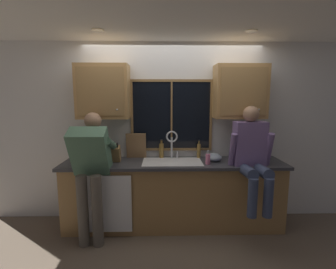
% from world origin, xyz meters
% --- Properties ---
extents(back_wall, '(5.33, 0.12, 2.55)m').
position_xyz_m(back_wall, '(0.00, 0.06, 1.27)').
color(back_wall, silver).
rests_on(back_wall, floor).
extents(ceiling_downlight_left, '(0.14, 0.14, 0.01)m').
position_xyz_m(ceiling_downlight_left, '(-0.88, -0.60, 2.54)').
color(ceiling_downlight_left, '#FFEAB2').
extents(ceiling_downlight_right, '(0.14, 0.14, 0.01)m').
position_xyz_m(ceiling_downlight_right, '(0.88, -0.60, 2.54)').
color(ceiling_downlight_right, '#FFEAB2').
extents(window_glass, '(1.10, 0.02, 0.95)m').
position_xyz_m(window_glass, '(-0.02, -0.01, 1.52)').
color(window_glass, black).
extents(window_frame_top, '(1.17, 0.02, 0.04)m').
position_xyz_m(window_frame_top, '(-0.02, -0.02, 2.02)').
color(window_frame_top, olive).
extents(window_frame_bottom, '(1.17, 0.02, 0.04)m').
position_xyz_m(window_frame_bottom, '(-0.02, -0.02, 1.03)').
color(window_frame_bottom, olive).
extents(window_frame_left, '(0.03, 0.02, 0.95)m').
position_xyz_m(window_frame_left, '(-0.58, -0.02, 1.52)').
color(window_frame_left, olive).
extents(window_frame_right, '(0.03, 0.02, 0.95)m').
position_xyz_m(window_frame_right, '(0.55, -0.02, 1.52)').
color(window_frame_right, olive).
extents(window_mullion_center, '(0.02, 0.02, 0.95)m').
position_xyz_m(window_mullion_center, '(-0.02, -0.02, 1.52)').
color(window_mullion_center, olive).
extents(lower_cabinet_run, '(2.93, 0.58, 0.88)m').
position_xyz_m(lower_cabinet_run, '(0.00, -0.29, 0.44)').
color(lower_cabinet_run, '#A07744').
rests_on(lower_cabinet_run, floor).
extents(countertop, '(2.99, 0.62, 0.04)m').
position_xyz_m(countertop, '(0.00, -0.31, 0.90)').
color(countertop, '#38383D').
rests_on(countertop, lower_cabinet_run).
extents(dishwasher_front, '(0.60, 0.02, 0.74)m').
position_xyz_m(dishwasher_front, '(-0.84, -0.61, 0.46)').
color(dishwasher_front, white).
extents(upper_cabinet_left, '(0.69, 0.36, 0.72)m').
position_xyz_m(upper_cabinet_left, '(-0.94, -0.17, 1.86)').
color(upper_cabinet_left, '#B2844C').
extents(upper_cabinet_right, '(0.69, 0.36, 0.72)m').
position_xyz_m(upper_cabinet_right, '(0.91, -0.17, 1.86)').
color(upper_cabinet_right, '#B2844C').
extents(sink, '(0.80, 0.46, 0.21)m').
position_xyz_m(sink, '(-0.02, -0.30, 0.82)').
color(sink, silver).
rests_on(sink, lower_cabinet_run).
extents(faucet, '(0.18, 0.09, 0.40)m').
position_xyz_m(faucet, '(-0.01, -0.12, 1.17)').
color(faucet, silver).
rests_on(faucet, countertop).
extents(person_standing, '(0.53, 0.66, 1.60)m').
position_xyz_m(person_standing, '(-1.02, -0.64, 0.98)').
color(person_standing, '#595147').
rests_on(person_standing, floor).
extents(person_sitting_on_counter, '(0.54, 0.60, 1.26)m').
position_xyz_m(person_sitting_on_counter, '(0.97, -0.57, 1.10)').
color(person_sitting_on_counter, '#384260').
rests_on(person_sitting_on_counter, countertop).
extents(knife_block, '(0.12, 0.18, 0.32)m').
position_xyz_m(knife_block, '(-0.78, -0.29, 1.03)').
color(knife_block, olive).
rests_on(knife_block, countertop).
extents(cutting_board, '(0.28, 0.10, 0.37)m').
position_xyz_m(cutting_board, '(-0.52, -0.09, 1.10)').
color(cutting_board, '#997047').
rests_on(cutting_board, countertop).
extents(mixing_bowl, '(0.23, 0.23, 0.11)m').
position_xyz_m(mixing_bowl, '(0.56, -0.27, 0.97)').
color(mixing_bowl, '#8C99A8').
rests_on(mixing_bowl, countertop).
extents(soap_dispenser, '(0.06, 0.07, 0.19)m').
position_xyz_m(soap_dispenser, '(0.44, -0.44, 0.99)').
color(soap_dispenser, pink).
rests_on(soap_dispenser, countertop).
extents(bottle_green_glass, '(0.07, 0.07, 0.26)m').
position_xyz_m(bottle_green_glass, '(-0.16, -0.06, 1.03)').
color(bottle_green_glass, olive).
rests_on(bottle_green_glass, countertop).
extents(bottle_tall_clear, '(0.05, 0.05, 0.26)m').
position_xyz_m(bottle_tall_clear, '(0.38, -0.08, 1.03)').
color(bottle_tall_clear, olive).
rests_on(bottle_tall_clear, countertop).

